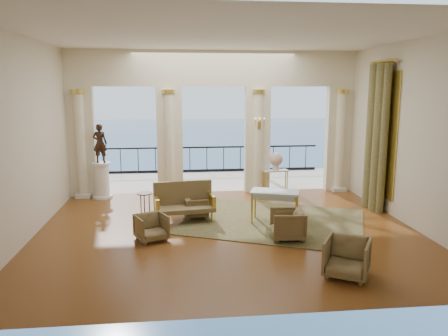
{
  "coord_description": "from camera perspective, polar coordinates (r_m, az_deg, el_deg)",
  "views": [
    {
      "loc": [
        -1.14,
        -9.95,
        3.39
      ],
      "look_at": [
        -0.02,
        0.6,
        1.41
      ],
      "focal_mm": 35.0,
      "sensor_mm": 36.0,
      "label": 1
    }
  ],
  "objects": [
    {
      "name": "urn",
      "position": [
        14.04,
        6.81,
        1.02
      ],
      "size": [
        0.43,
        0.43,
        0.56
      ],
      "color": "white",
      "rests_on": "console_table"
    },
    {
      "name": "pedestal",
      "position": [
        13.95,
        -15.66,
        -1.64
      ],
      "size": [
        0.61,
        0.61,
        1.12
      ],
      "color": "silver",
      "rests_on": "ground"
    },
    {
      "name": "game_table",
      "position": [
        11.04,
        6.7,
        -3.42
      ],
      "size": [
        1.34,
        1.01,
        0.82
      ],
      "rotation": [
        0.0,
        0.0,
        -0.33
      ],
      "color": "silver",
      "rests_on": "ground"
    },
    {
      "name": "armchair_b",
      "position": [
        8.31,
        15.77,
        -11.01
      ],
      "size": [
        1.01,
        1.0,
        0.78
      ],
      "primitive_type": "imported",
      "rotation": [
        0.0,
        0.0,
        -0.53
      ],
      "color": "#493A20",
      "rests_on": "ground"
    },
    {
      "name": "headland",
      "position": [
        85.24,
        -25.93,
        5.2
      ],
      "size": [
        22.0,
        18.0,
        6.0
      ],
      "primitive_type": "cube",
      "color": "black",
      "rests_on": "sea"
    },
    {
      "name": "armchair_a",
      "position": [
        9.96,
        -9.47,
        -7.49
      ],
      "size": [
        0.83,
        0.81,
        0.65
      ],
      "primitive_type": "imported",
      "rotation": [
        0.0,
        0.0,
        0.44
      ],
      "color": "#493A20",
      "rests_on": "ground"
    },
    {
      "name": "armchair_d",
      "position": [
        11.51,
        -3.68,
        -4.97
      ],
      "size": [
        0.64,
        0.67,
        0.62
      ],
      "primitive_type": "imported",
      "rotation": [
        0.0,
        0.0,
        1.7
      ],
      "color": "#493A20",
      "rests_on": "ground"
    },
    {
      "name": "armchair_c",
      "position": [
        9.98,
        8.3,
        -7.14
      ],
      "size": [
        0.74,
        0.78,
        0.74
      ],
      "primitive_type": "imported",
      "rotation": [
        0.0,
        0.0,
        -1.66
      ],
      "color": "#493A20",
      "rests_on": "ground"
    },
    {
      "name": "window_frame",
      "position": [
        12.82,
        20.0,
        4.15
      ],
      "size": [
        0.04,
        1.6,
        3.4
      ],
      "primitive_type": "cube",
      "color": "gold",
      "rests_on": "room_walls"
    },
    {
      "name": "rug",
      "position": [
        11.29,
        6.45,
        -6.93
      ],
      "size": [
        5.39,
        4.88,
        0.02
      ],
      "primitive_type": "cube",
      "rotation": [
        0.0,
        0.0,
        -0.41
      ],
      "color": "#36381B",
      "rests_on": "ground"
    },
    {
      "name": "palm_tree",
      "position": [
        16.86,
        4.81,
        12.91
      ],
      "size": [
        2.0,
        2.0,
        4.5
      ],
      "color": "#4C3823",
      "rests_on": "terrace"
    },
    {
      "name": "settee",
      "position": [
        11.22,
        -5.25,
        -4.43
      ],
      "size": [
        1.58,
        0.85,
        1.0
      ],
      "rotation": [
        0.0,
        0.0,
        0.14
      ],
      "color": "#493A20",
      "rests_on": "ground"
    },
    {
      "name": "curtain",
      "position": [
        12.74,
        19.22,
        3.8
      ],
      "size": [
        0.33,
        1.4,
        4.09
      ],
      "color": "brown",
      "rests_on": "ground"
    },
    {
      "name": "balustrade",
      "position": [
        17.64,
        -2.26,
        0.82
      ],
      "size": [
        9.0,
        0.06,
        1.03
      ],
      "color": "black",
      "rests_on": "terrace"
    },
    {
      "name": "sea",
      "position": [
        70.59,
        -5.08,
        2.87
      ],
      "size": [
        160.0,
        160.0,
        0.0
      ],
      "primitive_type": "plane",
      "color": "#2A5587",
      "rests_on": "ground"
    },
    {
      "name": "side_table",
      "position": [
        11.68,
        -10.33,
        -3.66
      ],
      "size": [
        0.4,
        0.4,
        0.65
      ],
      "color": "black",
      "rests_on": "ground"
    },
    {
      "name": "room_walls",
      "position": [
        8.92,
        1.31,
        7.28
      ],
      "size": [
        9.0,
        9.0,
        9.0
      ],
      "color": "beige",
      "rests_on": "ground"
    },
    {
      "name": "console_table",
      "position": [
        14.13,
        6.77,
        -0.78
      ],
      "size": [
        0.84,
        0.44,
        0.76
      ],
      "rotation": [
        0.0,
        0.0,
        0.17
      ],
      "color": "silver",
      "rests_on": "ground"
    },
    {
      "name": "terrace",
      "position": [
        16.16,
        -1.87,
        -1.73
      ],
      "size": [
        10.0,
        3.6,
        0.1
      ],
      "primitive_type": "cube",
      "color": "#BFB39D",
      "rests_on": "ground"
    },
    {
      "name": "statue",
      "position": [
        13.76,
        -15.9,
        3.14
      ],
      "size": [
        0.48,
        0.36,
        1.19
      ],
      "primitive_type": "imported",
      "rotation": [
        0.0,
        0.0,
        2.97
      ],
      "color": "black",
      "rests_on": "pedestal"
    },
    {
      "name": "wall_sconce",
      "position": [
        13.75,
        4.64,
        5.68
      ],
      "size": [
        0.3,
        0.11,
        0.33
      ],
      "color": "gold",
      "rests_on": "arcade"
    },
    {
      "name": "arcade",
      "position": [
        13.84,
        -1.33,
        7.22
      ],
      "size": [
        9.0,
        0.56,
        4.5
      ],
      "color": "#FFF4CF",
      "rests_on": "ground"
    },
    {
      "name": "floor",
      "position": [
        10.57,
        0.46,
        -8.13
      ],
      "size": [
        9.0,
        9.0,
        0.0
      ],
      "primitive_type": "plane",
      "color": "#522A0D",
      "rests_on": "ground"
    }
  ]
}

